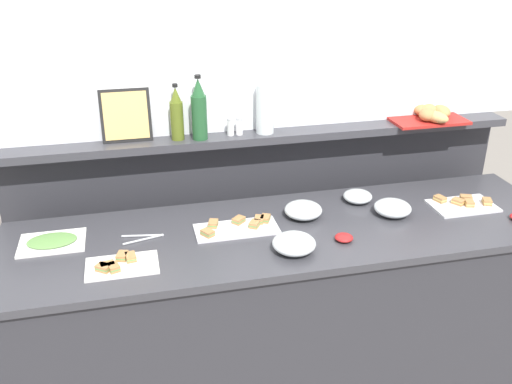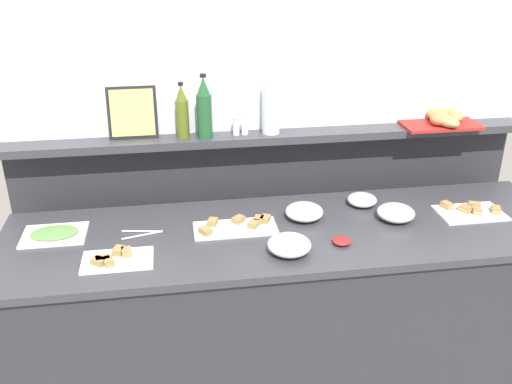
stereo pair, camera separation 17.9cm
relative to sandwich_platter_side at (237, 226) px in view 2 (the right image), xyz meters
The scene contains 20 objects.
ground_plane 1.09m from the sandwich_platter_side, 66.88° to the left, with size 12.00×12.00×0.00m, color gray.
buffet_counter 0.52m from the sandwich_platter_side, 12.50° to the right, with size 2.60×0.73×0.90m.
back_ledge_unit 0.61m from the sandwich_platter_side, 64.37° to the left, with size 2.66×0.22×1.21m.
sandwich_platter_side is the anchor object (origin of this frame).
sandwich_platter_front 0.57m from the sandwich_platter_side, 158.78° to the right, with size 0.29×0.18×0.04m.
sandwich_platter_rear 1.13m from the sandwich_platter_side, ahead, with size 0.31×0.20×0.04m.
cold_cuts_platter 0.82m from the sandwich_platter_side, behind, with size 0.28×0.20×0.02m.
glass_bowl_large 0.66m from the sandwich_platter_side, 12.92° to the left, with size 0.15×0.15×0.06m.
glass_bowl_medium 0.33m from the sandwich_platter_side, ahead, with size 0.18×0.18×0.07m.
glass_bowl_small 0.31m from the sandwich_platter_side, 51.57° to the right, with size 0.19×0.19×0.07m.
glass_bowl_extra 0.75m from the sandwich_platter_side, ahead, with size 0.18×0.18×0.07m.
condiment_bowl_cream 0.48m from the sandwich_platter_side, 25.52° to the right, with size 0.08×0.08×0.03m, color red.
serving_tongs 0.42m from the sandwich_platter_side, behind, with size 0.19×0.08×0.01m.
olive_oil_bottle 0.63m from the sandwich_platter_side, 117.12° to the left, with size 0.06×0.06×0.28m.
wine_bottle_green 0.60m from the sandwich_platter_side, 104.79° to the left, with size 0.08×0.08×0.32m.
salt_shaker 0.54m from the sandwich_platter_side, 82.81° to the left, with size 0.03×0.03×0.09m.
pepper_shaker 0.54m from the sandwich_platter_side, 76.89° to the left, with size 0.03×0.03×0.09m.
bread_basket 1.25m from the sandwich_platter_side, 19.72° to the left, with size 0.40×0.32×0.08m.
framed_picture 0.76m from the sandwich_platter_side, 134.98° to the left, with size 0.24×0.06×0.25m.
water_carafe 0.63m from the sandwich_platter_side, 60.99° to the left, with size 0.09×0.09×0.25m, color silver.
Camera 2 is at (-0.49, -2.21, 2.14)m, focal length 39.63 mm.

